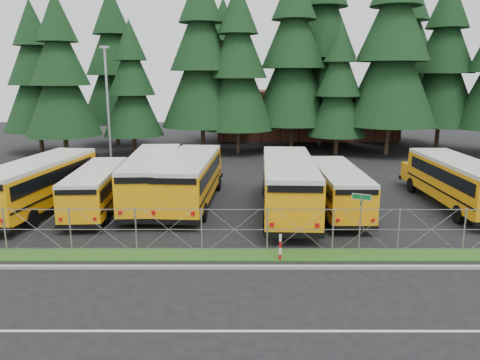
# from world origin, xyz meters

# --- Properties ---
(ground) EXTENTS (120.00, 120.00, 0.00)m
(ground) POSITION_xyz_m (0.00, 0.00, 0.00)
(ground) COLOR black
(ground) RESTS_ON ground
(curb) EXTENTS (50.00, 0.25, 0.12)m
(curb) POSITION_xyz_m (0.00, -3.10, 0.06)
(curb) COLOR gray
(curb) RESTS_ON ground
(grass_verge) EXTENTS (50.00, 1.40, 0.06)m
(grass_verge) POSITION_xyz_m (0.00, -1.70, 0.03)
(grass_verge) COLOR #254C15
(grass_verge) RESTS_ON ground
(road_lane_line) EXTENTS (50.00, 0.12, 0.01)m
(road_lane_line) POSITION_xyz_m (0.00, -8.00, 0.01)
(road_lane_line) COLOR beige
(road_lane_line) RESTS_ON ground
(chainlink_fence) EXTENTS (44.00, 0.10, 2.00)m
(chainlink_fence) POSITION_xyz_m (0.00, -1.00, 1.00)
(chainlink_fence) COLOR #95989D
(chainlink_fence) RESTS_ON ground
(brick_building) EXTENTS (22.00, 10.00, 6.00)m
(brick_building) POSITION_xyz_m (6.00, 40.00, 3.00)
(brick_building) COLOR brown
(brick_building) RESTS_ON ground
(bus_0) EXTENTS (4.26, 11.93, 3.06)m
(bus_0) POSITION_xyz_m (-13.95, 5.62, 1.53)
(bus_0) COLOR orange
(bus_0) RESTS_ON ground
(bus_1) EXTENTS (2.92, 9.92, 2.57)m
(bus_1) POSITION_xyz_m (-10.63, 5.48, 1.28)
(bus_1) COLOR orange
(bus_1) RESTS_ON ground
(bus_2) EXTENTS (3.45, 12.05, 3.12)m
(bus_2) POSITION_xyz_m (-7.60, 6.97, 1.56)
(bus_2) COLOR orange
(bus_2) RESTS_ON ground
(bus_3) EXTENTS (3.56, 11.95, 3.09)m
(bus_3) POSITION_xyz_m (-5.28, 6.83, 1.55)
(bus_3) COLOR orange
(bus_3) RESTS_ON ground
(bus_5) EXTENTS (3.43, 12.38, 3.21)m
(bus_5) POSITION_xyz_m (0.52, 4.97, 1.61)
(bus_5) COLOR orange
(bus_5) RESTS_ON ground
(bus_6) EXTENTS (2.40, 10.12, 2.65)m
(bus_6) POSITION_xyz_m (3.44, 5.35, 1.33)
(bus_6) COLOR orange
(bus_6) RESTS_ON ground
(bus_east) EXTENTS (2.80, 11.38, 2.98)m
(bus_east) POSITION_xyz_m (10.77, 6.29, 1.49)
(bus_east) COLOR orange
(bus_east) RESTS_ON ground
(street_sign) EXTENTS (0.78, 0.51, 2.81)m
(street_sign) POSITION_xyz_m (3.08, -1.53, 2.03)
(street_sign) COLOR #95989D
(street_sign) RESTS_ON ground
(striped_bollard) EXTENTS (0.11, 0.11, 1.20)m
(striped_bollard) POSITION_xyz_m (-0.51, -2.26, 0.60)
(striped_bollard) COLOR #B20C0C
(striped_bollard) RESTS_ON ground
(light_standard) EXTENTS (0.70, 0.35, 10.14)m
(light_standard) POSITION_xyz_m (-12.92, 16.77, 5.50)
(light_standard) COLOR #95989D
(light_standard) RESTS_ON ground
(conifer_0) EXTENTS (6.93, 6.93, 15.33)m
(conifer_0) POSITION_xyz_m (-23.11, 27.36, 7.67)
(conifer_0) COLOR black
(conifer_0) RESTS_ON ground
(conifer_1) EXTENTS (6.99, 6.99, 15.45)m
(conifer_1) POSITION_xyz_m (-18.99, 23.19, 7.73)
(conifer_1) COLOR black
(conifer_1) RESTS_ON ground
(conifer_2) EXTENTS (5.99, 5.99, 13.24)m
(conifer_2) POSITION_xyz_m (-13.02, 25.95, 6.62)
(conifer_2) COLOR black
(conifer_2) RESTS_ON ground
(conifer_3) EXTENTS (8.35, 8.35, 18.46)m
(conifer_3) POSITION_xyz_m (-6.15, 27.45, 9.23)
(conifer_3) COLOR black
(conifer_3) RESTS_ON ground
(conifer_4) EXTENTS (7.62, 7.62, 16.85)m
(conifer_4) POSITION_xyz_m (-2.48, 26.78, 8.43)
(conifer_4) COLOR black
(conifer_4) RESTS_ON ground
(conifer_5) EXTENTS (8.61, 8.61, 19.04)m
(conifer_5) POSITION_xyz_m (3.23, 28.63, 9.52)
(conifer_5) COLOR black
(conifer_5) RESTS_ON ground
(conifer_6) EXTENTS (5.88, 5.88, 13.01)m
(conifer_6) POSITION_xyz_m (7.49, 25.79, 6.51)
(conifer_6) COLOR black
(conifer_6) RESTS_ON ground
(conifer_7) EXTENTS (9.21, 9.21, 20.36)m
(conifer_7) POSITION_xyz_m (12.63, 25.85, 10.18)
(conifer_7) COLOR black
(conifer_7) RESTS_ON ground
(conifer_8) EXTENTS (8.09, 8.09, 17.89)m
(conifer_8) POSITION_xyz_m (18.99, 28.89, 8.95)
(conifer_8) COLOR black
(conifer_8) RESTS_ON ground
(conifer_10) EXTENTS (7.91, 7.91, 17.49)m
(conifer_10) POSITION_xyz_m (-16.53, 32.88, 8.74)
(conifer_10) COLOR black
(conifer_10) RESTS_ON ground
(conifer_11) EXTENTS (7.56, 7.56, 16.73)m
(conifer_11) POSITION_xyz_m (-4.24, 35.74, 8.36)
(conifer_11) COLOR black
(conifer_11) RESTS_ON ground
(conifer_12) EXTENTS (9.75, 9.75, 21.56)m
(conifer_12) POSITION_xyz_m (6.91, 32.59, 10.78)
(conifer_12) COLOR black
(conifer_12) RESTS_ON ground
(conifer_13) EXTENTS (8.95, 8.95, 19.80)m
(conifer_13) POSITION_xyz_m (16.78, 34.40, 9.90)
(conifer_13) COLOR black
(conifer_13) RESTS_ON ground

